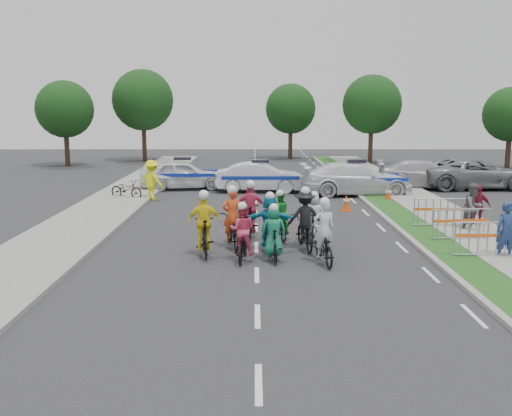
{
  "coord_description": "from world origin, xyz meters",
  "views": [
    {
      "loc": [
        -0.07,
        -14.5,
        4.39
      ],
      "look_at": [
        -0.01,
        3.95,
        1.1
      ],
      "focal_mm": 40.0,
      "sensor_mm": 36.0,
      "label": 1
    }
  ],
  "objects_px": {
    "rider_0": "(324,241)",
    "rider_1": "(274,238)",
    "rider_4": "(305,225)",
    "rider_9": "(251,216)",
    "rider_5": "(270,226)",
    "rider_2": "(242,239)",
    "barrier_1": "(461,225)",
    "civilian_suv": "(475,174)",
    "spectator_0": "(507,231)",
    "cone_1": "(388,194)",
    "civilian_sedan": "(425,174)",
    "rider_7": "(313,222)",
    "cone_0": "(346,203)",
    "tree_1": "(372,105)",
    "police_car_0": "(183,175)",
    "spectator_2": "(477,207)",
    "marshal_hiviz": "(152,180)",
    "rider_8": "(279,220)",
    "rider_3": "(205,231)",
    "rider_6": "(232,227)",
    "barrier_0": "(487,241)",
    "barrier_2": "(440,213)",
    "tree_0": "(65,109)",
    "tree_3": "(143,100)",
    "police_car_2": "(356,179)",
    "tree_4": "(291,109)",
    "spectator_1": "(473,208)",
    "parked_bike": "(126,189)",
    "police_car_1": "(260,177)",
    "tree_2": "(511,115)"
  },
  "relations": [
    {
      "from": "rider_4",
      "to": "barrier_2",
      "type": "xyz_separation_m",
      "value": [
        5.2,
        3.03,
        -0.2
      ]
    },
    {
      "from": "rider_5",
      "to": "marshal_hiviz",
      "type": "distance_m",
      "value": 11.13
    },
    {
      "from": "rider_2",
      "to": "civilian_sedan",
      "type": "height_order",
      "value": "rider_2"
    },
    {
      "from": "rider_9",
      "to": "cone_1",
      "type": "xyz_separation_m",
      "value": [
        6.42,
        7.53,
        -0.42
      ]
    },
    {
      "from": "rider_3",
      "to": "police_car_1",
      "type": "xyz_separation_m",
      "value": [
        1.78,
        12.99,
        -0.01
      ]
    },
    {
      "from": "police_car_0",
      "to": "spectator_0",
      "type": "bearing_deg",
      "value": -152.26
    },
    {
      "from": "rider_3",
      "to": "rider_5",
      "type": "distance_m",
      "value": 2.02
    },
    {
      "from": "rider_2",
      "to": "rider_1",
      "type": "bearing_deg",
      "value": -176.35
    },
    {
      "from": "spectator_0",
      "to": "barrier_2",
      "type": "xyz_separation_m",
      "value": [
        -0.53,
        4.31,
        -0.3
      ]
    },
    {
      "from": "rider_3",
      "to": "rider_7",
      "type": "relative_size",
      "value": 1.17
    },
    {
      "from": "rider_5",
      "to": "tree_4",
      "type": "xyz_separation_m",
      "value": [
        2.59,
        31.46,
        3.4
      ]
    },
    {
      "from": "rider_1",
      "to": "tree_2",
      "type": "height_order",
      "value": "tree_2"
    },
    {
      "from": "barrier_0",
      "to": "parked_bike",
      "type": "bearing_deg",
      "value": 139.3
    },
    {
      "from": "tree_1",
      "to": "spectator_1",
      "type": "bearing_deg",
      "value": -93.12
    },
    {
      "from": "spectator_1",
      "to": "tree_1",
      "type": "height_order",
      "value": "tree_1"
    },
    {
      "from": "barrier_2",
      "to": "tree_0",
      "type": "height_order",
      "value": "tree_0"
    },
    {
      "from": "rider_1",
      "to": "police_car_1",
      "type": "distance_m",
      "value": 13.56
    },
    {
      "from": "tree_1",
      "to": "police_car_0",
      "type": "bearing_deg",
      "value": -132.61
    },
    {
      "from": "rider_7",
      "to": "cone_0",
      "type": "distance_m",
      "value": 6.01
    },
    {
      "from": "spectator_0",
      "to": "cone_1",
      "type": "relative_size",
      "value": 2.44
    },
    {
      "from": "police_car_2",
      "to": "civilian_sedan",
      "type": "bearing_deg",
      "value": -62.82
    },
    {
      "from": "rider_2",
      "to": "rider_8",
      "type": "relative_size",
      "value": 1.01
    },
    {
      "from": "cone_0",
      "to": "barrier_0",
      "type": "bearing_deg",
      "value": -69.98
    },
    {
      "from": "rider_3",
      "to": "parked_bike",
      "type": "relative_size",
      "value": 1.12
    },
    {
      "from": "civilian_sedan",
      "to": "spectator_2",
      "type": "xyz_separation_m",
      "value": [
        -1.16,
        -10.29,
        0.04
      ]
    },
    {
      "from": "civilian_sedan",
      "to": "spectator_0",
      "type": "distance_m",
      "value": 14.82
    },
    {
      "from": "spectator_2",
      "to": "tree_1",
      "type": "relative_size",
      "value": 0.23
    },
    {
      "from": "spectator_2",
      "to": "marshal_hiviz",
      "type": "distance_m",
      "value": 14.48
    },
    {
      "from": "civilian_suv",
      "to": "spectator_0",
      "type": "relative_size",
      "value": 3.45
    },
    {
      "from": "rider_2",
      "to": "tree_3",
      "type": "relative_size",
      "value": 0.24
    },
    {
      "from": "spectator_1",
      "to": "rider_1",
      "type": "bearing_deg",
      "value": 176.09
    },
    {
      "from": "rider_9",
      "to": "rider_5",
      "type": "bearing_deg",
      "value": 110.03
    },
    {
      "from": "rider_1",
      "to": "barrier_1",
      "type": "xyz_separation_m",
      "value": [
        6.21,
        2.28,
        -0.11
      ]
    },
    {
      "from": "barrier_1",
      "to": "civilian_suv",
      "type": "bearing_deg",
      "value": 67.18
    },
    {
      "from": "civilian_sedan",
      "to": "civilian_suv",
      "type": "relative_size",
      "value": 0.88
    },
    {
      "from": "tree_3",
      "to": "rider_0",
      "type": "bearing_deg",
      "value": -70.54
    },
    {
      "from": "rider_0",
      "to": "rider_6",
      "type": "distance_m",
      "value": 3.24
    },
    {
      "from": "rider_6",
      "to": "barrier_0",
      "type": "bearing_deg",
      "value": 157.31
    },
    {
      "from": "rider_2",
      "to": "tree_0",
      "type": "relative_size",
      "value": 0.28
    },
    {
      "from": "rider_0",
      "to": "rider_1",
      "type": "height_order",
      "value": "rider_0"
    },
    {
      "from": "spectator_0",
      "to": "barrier_0",
      "type": "relative_size",
      "value": 0.86
    },
    {
      "from": "rider_4",
      "to": "rider_9",
      "type": "xyz_separation_m",
      "value": [
        -1.68,
        1.56,
        -0.01
      ]
    },
    {
      "from": "rider_8",
      "to": "civilian_suv",
      "type": "distance_m",
      "value": 16.28
    },
    {
      "from": "rider_0",
      "to": "tree_4",
      "type": "height_order",
      "value": "tree_4"
    },
    {
      "from": "rider_6",
      "to": "tree_3",
      "type": "distance_m",
      "value": 30.41
    },
    {
      "from": "spectator_0",
      "to": "spectator_2",
      "type": "xyz_separation_m",
      "value": [
        0.85,
        4.4,
        -0.06
      ]
    },
    {
      "from": "barrier_2",
      "to": "police_car_2",
      "type": "bearing_deg",
      "value": 101.55
    },
    {
      "from": "police_car_2",
      "to": "tree_1",
      "type": "relative_size",
      "value": 0.82
    },
    {
      "from": "rider_8",
      "to": "tree_3",
      "type": "bearing_deg",
      "value": -81.81
    },
    {
      "from": "rider_2",
      "to": "tree_4",
      "type": "xyz_separation_m",
      "value": [
        3.41,
        32.54,
        3.54
      ]
    }
  ]
}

